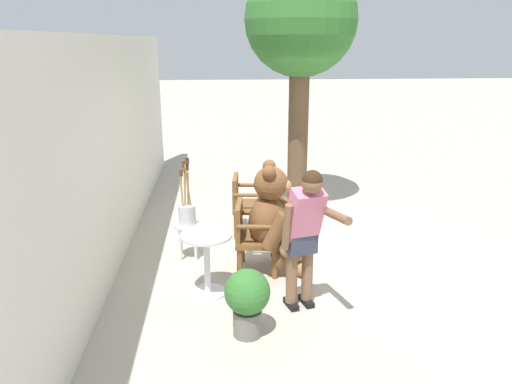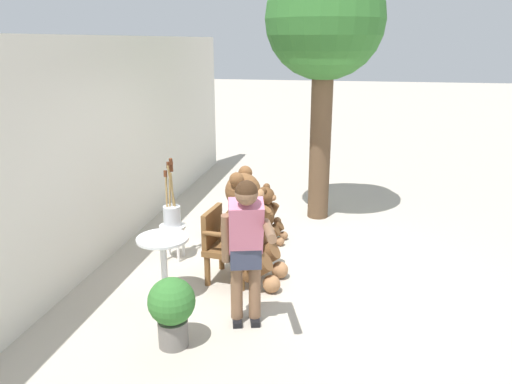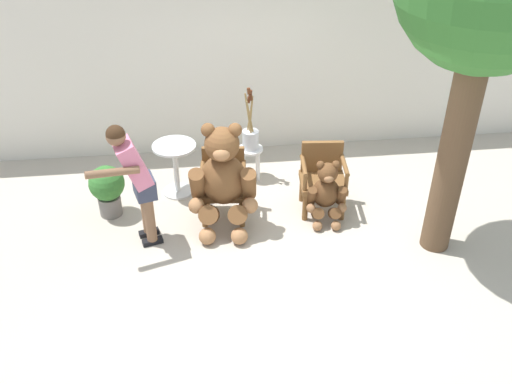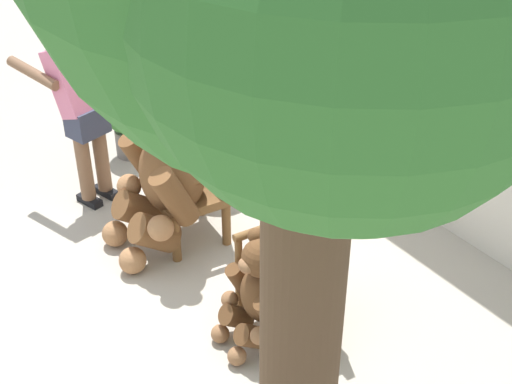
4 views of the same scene
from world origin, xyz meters
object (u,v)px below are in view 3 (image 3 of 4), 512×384
wooden_chair_left (223,182)px  teddy_bear_large (223,179)px  teddy_bear_small (326,193)px  white_stool (251,155)px  person_visitor (135,175)px  potted_plant (107,187)px  round_side_table (176,163)px  brush_bucket (250,136)px  wooden_chair_right (323,176)px

wooden_chair_left → teddy_bear_large: bearing=-93.3°
teddy_bear_small → white_stool: teddy_bear_small is taller
person_visitor → potted_plant: (-0.43, 0.61, -0.52)m
teddy_bear_small → person_visitor: 2.29m
wooden_chair_left → round_side_table: 0.80m
teddy_bear_large → brush_bucket: 1.16m
teddy_bear_large → white_stool: 1.20m
wooden_chair_left → teddy_bear_large: size_ratio=0.63×
round_side_table → teddy_bear_small: bearing=-24.6°
person_visitor → potted_plant: bearing=125.7°
wooden_chair_right → wooden_chair_left: bearing=-180.0°
brush_bucket → potted_plant: bearing=-160.2°
wooden_chair_left → teddy_bear_small: size_ratio=1.04×
wooden_chair_right → white_stool: size_ratio=1.87×
brush_bucket → person_visitor: bearing=-138.0°
teddy_bear_large → teddy_bear_small: teddy_bear_large is taller
wooden_chair_left → round_side_table: size_ratio=1.19×
teddy_bear_large → potted_plant: 1.49m
wooden_chair_right → brush_bucket: brush_bucket is taller
teddy_bear_large → white_stool: teddy_bear_large is taller
wooden_chair_left → potted_plant: bearing=174.0°
round_side_table → wooden_chair_right: bearing=-16.6°
teddy_bear_large → round_side_table: (-0.57, 0.80, -0.22)m
round_side_table → potted_plant: round_side_table is taller
person_visitor → teddy_bear_large: bearing=11.7°
wooden_chair_right → person_visitor: bearing=-168.5°
teddy_bear_small → white_stool: (-0.81, 1.10, -0.05)m
wooden_chair_right → brush_bucket: 1.17m
wooden_chair_left → brush_bucket: 0.94m
wooden_chair_left → teddy_bear_large: (-0.01, -0.25, 0.21)m
wooden_chair_left → white_stool: wooden_chair_left is taller
teddy_bear_small → round_side_table: size_ratio=1.15×
teddy_bear_small → round_side_table: teddy_bear_small is taller
wooden_chair_left → white_stool: size_ratio=1.87×
person_visitor → brush_bucket: person_visitor is taller
person_visitor → potted_plant: person_visitor is taller
teddy_bear_small → brush_bucket: size_ratio=0.92×
wooden_chair_right → person_visitor: person_visitor is taller
teddy_bear_small → potted_plant: teddy_bear_small is taller
teddy_bear_large → potted_plant: bearing=164.0°
wooden_chair_right → person_visitor: size_ratio=0.55×
wooden_chair_left → wooden_chair_right: size_ratio=1.00×
white_stool → brush_bucket: bearing=166.8°
teddy_bear_large → person_visitor: size_ratio=0.88×
wooden_chair_right → white_stool: bearing=135.1°
round_side_table → potted_plant: (-0.84, -0.40, -0.05)m
white_stool → wooden_chair_left: bearing=-117.4°
wooden_chair_left → wooden_chair_right: (1.24, 0.00, 0.00)m
potted_plant → teddy_bear_large: bearing=-16.0°
wooden_chair_right → round_side_table: (-1.83, 0.55, -0.01)m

